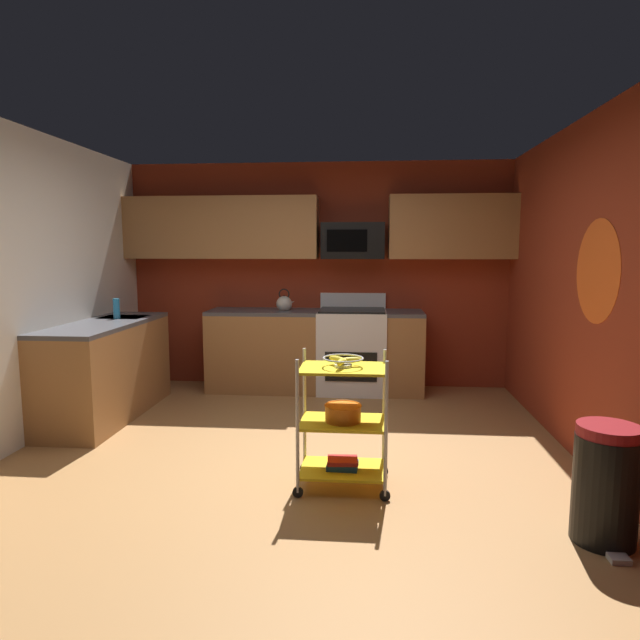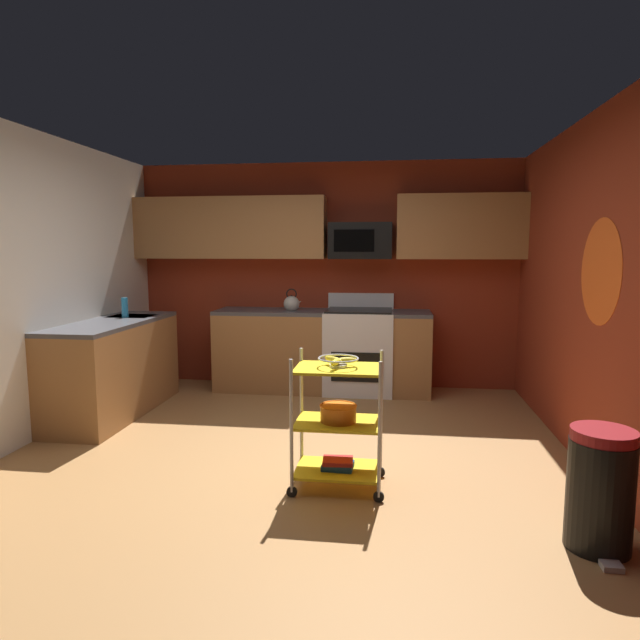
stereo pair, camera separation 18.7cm
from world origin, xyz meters
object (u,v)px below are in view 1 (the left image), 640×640
Objects in this scene: oven_range at (352,350)px; rolling_cart at (343,422)px; microwave at (353,241)px; fruit_bowl at (343,360)px; mixing_bowl_large at (343,412)px; kettle at (284,304)px; book_stack at (343,463)px; trash_can at (606,484)px; dish_soap_bottle at (116,308)px.

rolling_cart is at bearing -89.67° from oven_range.
fruit_bowl is at bearing -89.68° from microwave.
mixing_bowl_large is at bearing -0.00° from fruit_bowl.
microwave is at bearing 8.03° from kettle.
oven_range is at bearing 90.33° from fruit_bowl.
rolling_cart is at bearing -56.31° from fruit_bowl.
kettle is at bearing -171.97° from microwave.
microwave is at bearing 90.26° from oven_range.
oven_range reaches higher than rolling_cart.
oven_range is 5.11× the size of book_stack.
mixing_bowl_large is 0.38× the size of trash_can.
microwave is 2.91m from mixing_bowl_large.
microwave is (-0.00, 0.10, 1.22)m from oven_range.
rolling_cart is 3.47× the size of kettle.
trash_can is at bearing -30.54° from dish_soap_bottle.
rolling_cart is (0.01, -2.55, -0.02)m from oven_range.
microwave is 2.65× the size of kettle.
kettle is at bearing 107.10° from rolling_cart.
dish_soap_bottle reaches higher than fruit_bowl.
book_stack is at bearing -89.67° from oven_range.
microwave reaches higher than kettle.
oven_range is at bearing 90.33° from rolling_cart.
kettle is at bearing -179.71° from oven_range.
microwave reaches higher than book_stack.
microwave is 1.06× the size of trash_can.
kettle is at bearing 107.10° from fruit_bowl.
oven_range is 4.37× the size of mixing_bowl_large.
oven_range is at bearing 115.32° from trash_can.
kettle reaches higher than mixing_bowl_large.
kettle reaches higher than book_stack.
microwave reaches higher than rolling_cart.
book_stack is 2.79m from kettle.
dish_soap_bottle is 0.30× the size of trash_can.
oven_range is 1.67× the size of trash_can.
fruit_bowl is 0.41× the size of trash_can.
rolling_cart reaches higher than fruit_bowl.
fruit_bowl is at bearing -35.45° from dish_soap_bottle.
rolling_cart is 0.42m from fruit_bowl.
kettle is (-0.78, 2.55, 0.48)m from mixing_bowl_large.
mixing_bowl_large is at bearing -89.65° from microwave.
microwave is at bearing 23.08° from dish_soap_bottle.
microwave reaches higher than fruit_bowl.
rolling_cart is at bearing 158.44° from trash_can.
mixing_bowl_large is (0.02, -2.66, -1.18)m from microwave.
book_stack is at bearing -35.45° from dish_soap_bottle.
microwave is 3.07m from book_stack.
book_stack is 1.59m from trash_can.
fruit_bowl is at bearing -72.90° from kettle.
dish_soap_bottle is at bearing -156.92° from microwave.
kettle is at bearing 29.56° from dish_soap_bottle.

